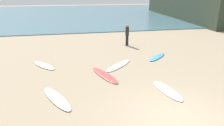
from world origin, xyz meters
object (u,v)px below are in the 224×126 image
surfboard_2 (57,98)px  surfboard_3 (105,75)px  surfboard_5 (44,65)px  surfboard_1 (167,90)px  beachgoer_near (127,34)px  surfboard_0 (157,57)px  surfboard_4 (119,65)px

surfboard_2 → surfboard_3: same height
surfboard_5 → surfboard_1: bearing=106.0°
surfboard_3 → beachgoer_near: bearing=-134.9°
surfboard_1 → surfboard_0: bearing=64.1°
surfboard_1 → surfboard_2: (-4.75, 0.24, 0.01)m
surfboard_1 → surfboard_5: (-5.64, 4.44, 0.01)m
surfboard_1 → surfboard_5: surfboard_5 is taller
surfboard_1 → surfboard_4: bearing=102.9°
surfboard_1 → surfboard_4: same height
surfboard_5 → surfboard_4: bearing=132.7°
surfboard_1 → surfboard_2: size_ratio=0.87×
surfboard_2 → surfboard_4: surfboard_2 is taller
surfboard_0 → surfboard_5: 7.16m
surfboard_0 → surfboard_5: (-7.16, -0.19, 0.00)m
surfboard_1 → surfboard_3: (-2.41, 2.28, 0.01)m
surfboard_5 → beachgoer_near: size_ratio=1.19×
surfboard_2 → surfboard_3: size_ratio=0.96×
surfboard_1 → surfboard_4: size_ratio=0.81×
beachgoer_near → surfboard_1: bearing=38.1°
surfboard_1 → surfboard_5: size_ratio=1.01×
surfboard_0 → surfboard_4: size_ratio=0.84×
surfboard_0 → surfboard_1: surfboard_0 is taller
surfboard_5 → surfboard_3: bearing=110.3°
surfboard_2 → beachgoer_near: (5.14, 7.81, 0.92)m
surfboard_2 → surfboard_1: bearing=-27.9°
surfboard_0 → beachgoer_near: bearing=-25.7°
surfboard_4 → surfboard_0: bearing=-115.3°
surfboard_0 → surfboard_5: size_ratio=1.05×
surfboard_2 → surfboard_3: 3.10m
surfboard_0 → surfboard_2: bearing=81.2°
surfboard_2 → surfboard_3: (2.33, 2.04, -0.00)m
surfboard_4 → surfboard_1: bearing=155.1°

